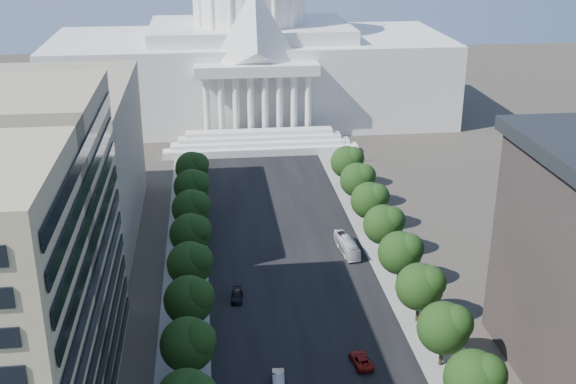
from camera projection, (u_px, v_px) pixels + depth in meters
name	position (u px, v px, depth m)	size (l,w,h in m)	color
road_asphalt	(285.00, 245.00, 141.26)	(30.00, 260.00, 0.01)	black
sidewalk_left	(187.00, 250.00, 139.22)	(8.00, 260.00, 0.02)	gray
sidewalk_right	(379.00, 240.00, 143.30)	(8.00, 260.00, 0.02)	gray
capitol	(250.00, 53.00, 221.56)	(120.00, 56.00, 73.00)	white
office_block_left_far	(33.00, 166.00, 139.83)	(38.00, 52.00, 30.00)	gray
tree_l_d	(190.00, 343.00, 98.02)	(7.79, 7.60, 9.97)	#33261C
tree_l_e	(191.00, 299.00, 109.10)	(7.79, 7.60, 9.97)	#33261C
tree_l_f	(191.00, 263.00, 120.19)	(7.79, 7.60, 9.97)	#33261C
tree_l_g	(192.00, 233.00, 131.27)	(7.79, 7.60, 9.97)	#33261C
tree_l_h	(192.00, 207.00, 142.36)	(7.79, 7.60, 9.97)	#33261C
tree_l_i	(193.00, 186.00, 153.44)	(7.79, 7.60, 9.97)	#33261C
tree_l_j	(193.00, 167.00, 164.53)	(7.79, 7.60, 9.97)	#33261C
tree_r_c	(477.00, 378.00, 90.79)	(7.79, 7.60, 9.97)	#33261C
tree_r_d	(446.00, 327.00, 101.88)	(7.79, 7.60, 9.97)	#33261C
tree_r_e	(422.00, 286.00, 112.96)	(7.79, 7.60, 9.97)	#33261C
tree_r_f	(402.00, 252.00, 124.05)	(7.79, 7.60, 9.97)	#33261C
tree_r_g	(385.00, 224.00, 135.13)	(7.79, 7.60, 9.97)	#33261C
tree_r_h	(371.00, 200.00, 146.22)	(7.79, 7.60, 9.97)	#33261C
tree_r_i	(359.00, 179.00, 157.30)	(7.79, 7.60, 9.97)	#33261C
tree_r_j	(348.00, 161.00, 168.39)	(7.79, 7.60, 9.97)	#33261C
streetlight_c	(431.00, 288.00, 113.54)	(2.61, 0.44, 9.00)	gray
streetlight_d	(392.00, 224.00, 136.63)	(2.61, 0.44, 9.00)	gray
streetlight_e	(364.00, 178.00, 159.73)	(2.61, 0.44, 9.00)	gray
streetlight_f	(343.00, 144.00, 182.82)	(2.61, 0.44, 9.00)	gray
car_silver	(278.00, 380.00, 99.63)	(1.65, 4.75, 1.56)	#95979C
car_red	(361.00, 360.00, 104.13)	(2.47, 5.37, 1.49)	maroon
car_dark_b	(237.00, 296.00, 121.39)	(1.93, 4.74, 1.37)	black
city_bus	(347.00, 245.00, 137.91)	(2.41, 10.29, 2.87)	silver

